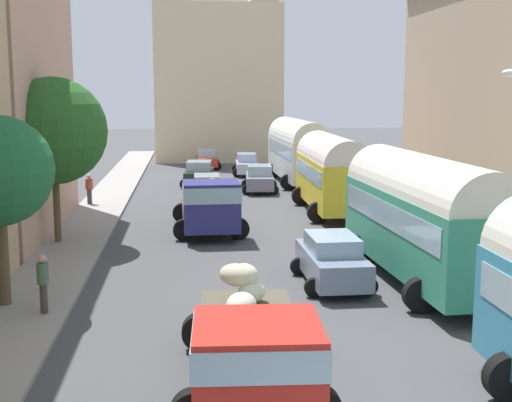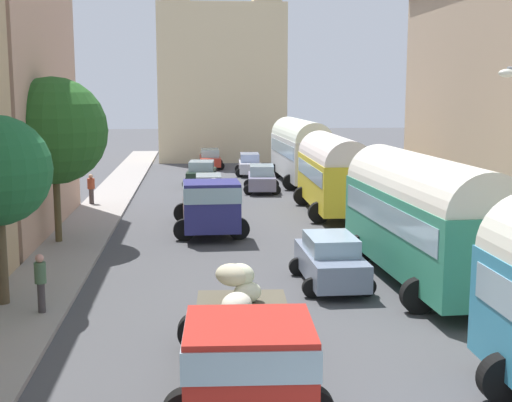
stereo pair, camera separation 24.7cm
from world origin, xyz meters
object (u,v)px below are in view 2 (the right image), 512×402
at_px(parked_bus_3, 300,148).
at_px(cargo_truck_1, 210,204).
at_px(car_1, 202,174).
at_px(car_2, 210,159).
at_px(parked_bus_2, 333,171).
at_px(car_5, 250,164).
at_px(cargo_truck_0, 246,346).
at_px(pedestrian_0, 41,281).
at_px(car_3, 330,260).
at_px(parked_bus_1, 422,213).
at_px(car_4, 262,179).
at_px(pedestrian_1, 91,188).
at_px(car_0, 209,189).

distance_m(parked_bus_3, cargo_truck_1, 17.10).
xyz_separation_m(car_1, car_2, (0.77, 10.37, -0.05)).
bearing_deg(cargo_truck_1, parked_bus_2, 36.12).
bearing_deg(car_5, car_2, 120.42).
xyz_separation_m(cargo_truck_1, car_5, (3.33, 20.79, -0.51)).
height_order(cargo_truck_0, car_5, cargo_truck_0).
bearing_deg(car_2, cargo_truck_1, -91.24).
relative_size(parked_bus_2, cargo_truck_1, 1.20).
xyz_separation_m(parked_bus_2, pedestrian_0, (-11.09, -15.27, -1.14)).
height_order(car_3, car_5, car_3).
bearing_deg(pedestrian_0, cargo_truck_0, -47.70).
bearing_deg(car_1, car_2, 85.76).
distance_m(parked_bus_1, pedestrian_0, 11.71).
bearing_deg(car_5, parked_bus_3, -59.07).
bearing_deg(car_3, car_4, 90.61).
height_order(car_3, pedestrian_1, pedestrian_1).
relative_size(car_0, car_2, 0.99).
xyz_separation_m(car_5, pedestrian_0, (-8.19, -31.51, 0.25)).
relative_size(cargo_truck_0, pedestrian_1, 4.16).
height_order(parked_bus_2, pedestrian_1, parked_bus_2).
bearing_deg(car_3, car_2, 95.19).
bearing_deg(parked_bus_3, pedestrian_1, -147.06).
distance_m(parked_bus_1, parked_bus_2, 12.87).
relative_size(car_2, car_4, 1.04).
bearing_deg(car_1, cargo_truck_0, -88.99).
bearing_deg(pedestrian_1, parked_bus_2, -14.74).
bearing_deg(car_2, parked_bus_2, -74.84).
distance_m(car_0, car_2, 17.44).
xyz_separation_m(parked_bus_2, car_4, (-2.83, 7.75, -1.36)).
xyz_separation_m(car_4, car_5, (-0.08, 8.49, -0.02)).
height_order(car_0, car_2, car_0).
height_order(car_0, car_4, car_4).
distance_m(car_0, pedestrian_1, 6.27).
bearing_deg(car_5, cargo_truck_0, -94.59).
relative_size(car_1, car_2, 0.94).
xyz_separation_m(parked_bus_3, car_4, (-2.87, -3.57, -1.55)).
xyz_separation_m(parked_bus_3, cargo_truck_1, (-6.27, -15.87, -1.06)).
bearing_deg(pedestrian_0, car_1, 79.82).
distance_m(car_5, pedestrian_0, 32.55).
distance_m(car_3, pedestrian_0, 8.83).
height_order(parked_bus_3, cargo_truck_0, parked_bus_3).
distance_m(car_4, car_5, 8.49).
bearing_deg(car_5, cargo_truck_1, -99.10).
relative_size(parked_bus_3, car_2, 2.34).
distance_m(car_0, car_1, 7.07).
xyz_separation_m(cargo_truck_0, car_2, (0.21, 41.95, -0.40)).
bearing_deg(parked_bus_1, pedestrian_1, 128.21).
height_order(cargo_truck_1, car_0, cargo_truck_1).
xyz_separation_m(parked_bus_3, car_0, (-6.18, -7.79, -1.56)).
distance_m(parked_bus_1, car_1, 24.45).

